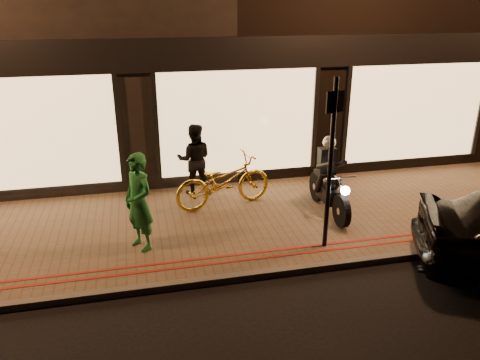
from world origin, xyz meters
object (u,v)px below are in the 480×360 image
object	(u,v)px
motorcycle	(329,184)
bicycle_gold	(223,181)
person_green	(139,202)
sign_post	(331,157)

from	to	relation	value
motorcycle	bicycle_gold	xyz separation A→B (m)	(-2.04, 0.77, -0.06)
bicycle_gold	person_green	xyz separation A→B (m)	(-1.75, -1.45, 0.32)
motorcycle	person_green	bearing A→B (deg)	-169.31
motorcycle	bicycle_gold	distance (m)	2.18
bicycle_gold	person_green	bearing A→B (deg)	117.31
motorcycle	sign_post	xyz separation A→B (m)	(-0.61, -1.35, 1.06)
bicycle_gold	motorcycle	bearing A→B (deg)	-123.10
motorcycle	person_green	xyz separation A→B (m)	(-3.79, -0.68, 0.26)
sign_post	bicycle_gold	size ratio (longest dim) A/B	1.42
motorcycle	sign_post	bearing A→B (deg)	-113.82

